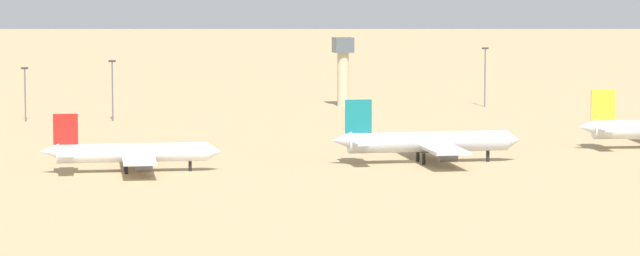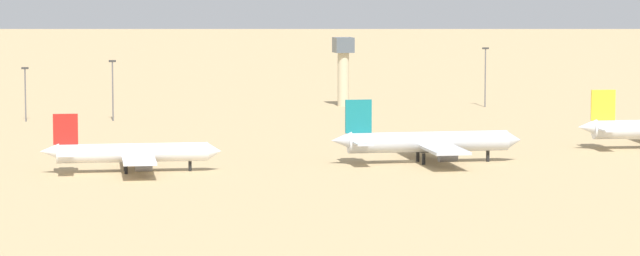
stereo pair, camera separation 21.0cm
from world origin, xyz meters
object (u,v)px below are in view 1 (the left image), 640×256
parked_jet_red_2 (131,153)px  light_pole_east (112,86)px  parked_jet_teal_3 (426,142)px  light_pole_mid (25,90)px  light_pole_west (485,73)px  control_tower (343,65)px

parked_jet_red_2 → light_pole_east: (8.13, 100.95, 5.21)m
parked_jet_teal_3 → light_pole_mid: size_ratio=2.81×
light_pole_west → light_pole_mid: (-126.52, -11.90, -1.46)m
parked_jet_red_2 → parked_jet_teal_3: size_ratio=0.88×
parked_jet_teal_3 → light_pole_mid: light_pole_mid is taller
control_tower → light_pole_west: (37.60, -12.14, -2.09)m
parked_jet_red_2 → control_tower: control_tower is taller
light_pole_east → light_pole_mid: bearing=170.4°
control_tower → light_pole_east: control_tower is taller
control_tower → light_pole_mid: bearing=-164.9°
light_pole_west → light_pole_east: light_pole_west is taller
parked_jet_teal_3 → light_pole_west: 128.73m
parked_jet_teal_3 → control_tower: 129.85m
parked_jet_red_2 → control_tower: (75.58, 128.61, 7.91)m
control_tower → light_pole_west: bearing=-17.9°
light_pole_mid → light_pole_east: light_pole_east is taller
control_tower → parked_jet_teal_3: bearing=-97.6°
parked_jet_teal_3 → light_pole_mid: (-71.71, 104.45, 3.86)m
parked_jet_teal_3 → light_pole_west: bearing=68.7°
parked_jet_teal_3 → light_pole_east: 112.76m
parked_jet_red_2 → light_pole_east: 101.41m
light_pole_west → light_pole_east: size_ratio=1.08×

